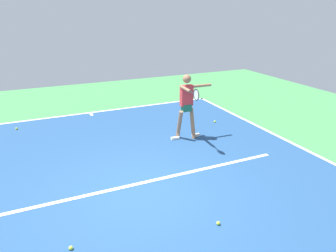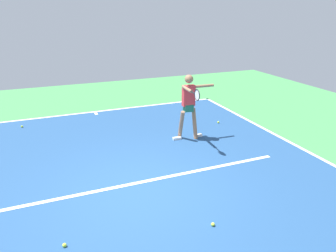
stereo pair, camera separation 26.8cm
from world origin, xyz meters
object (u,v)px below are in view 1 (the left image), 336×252
tennis_ball_by_baseline (71,248)px  tennis_ball_far_corner (17,129)px  tennis_ball_near_player (218,223)px  tennis_player (187,102)px  tennis_ball_near_service_line (215,122)px

tennis_ball_by_baseline → tennis_ball_far_corner: bearing=-82.1°
tennis_ball_by_baseline → tennis_ball_near_player: bearing=170.0°
tennis_player → tennis_ball_by_baseline: bearing=43.9°
tennis_ball_near_player → tennis_ball_far_corner: (3.24, -6.38, 0.00)m
tennis_player → tennis_ball_by_baseline: size_ratio=28.19×
tennis_player → tennis_ball_far_corner: tennis_player is taller
tennis_ball_by_baseline → tennis_ball_near_service_line: same height
tennis_ball_near_player → tennis_ball_by_baseline: (2.41, -0.42, 0.00)m
tennis_player → tennis_ball_near_service_line: (-1.46, -0.79, -1.05)m
tennis_ball_near_player → tennis_player: bearing=-109.0°
tennis_ball_near_player → tennis_ball_near_service_line: 5.20m
tennis_ball_near_player → tennis_ball_by_baseline: 2.45m
tennis_player → tennis_ball_far_corner: bearing=-28.8°
tennis_ball_near_service_line → tennis_ball_far_corner: bearing=-18.1°
tennis_player → tennis_ball_by_baseline: 4.98m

